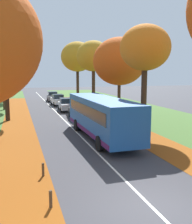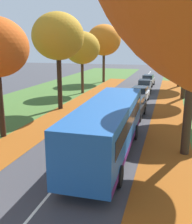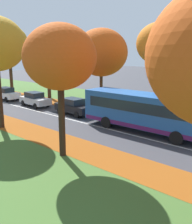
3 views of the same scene
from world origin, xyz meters
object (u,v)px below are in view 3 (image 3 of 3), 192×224
Objects in this scene: tree_right_mid at (101,53)px; bus at (145,110)px; car_silver_following at (35,99)px; tree_left_near at (60,58)px; car_black_lead at (74,106)px; tree_right_far at (47,44)px; tree_right_near at (160,44)px; tree_right_distant at (9,42)px; car_white_third_in_line at (6,94)px.

tree_right_mid reaches higher than bus.
tree_right_mid is at bearing -49.75° from car_silver_following.
car_black_lead is at bearing 43.35° from tree_left_near.
tree_right_far is at bearing 75.55° from bus.
car_silver_following is at bearing 91.98° from car_black_lead.
bus is at bearing -104.45° from tree_right_far.
tree_right_far reaches higher than tree_right_near.
car_black_lead and car_silver_following have the same top height.
bus is (-4.40, -27.21, -5.87)m from tree_right_distant.
car_silver_following is (-4.93, 5.82, -5.24)m from tree_right_mid.
tree_right_near is 25.87m from tree_right_distant.
tree_left_near reaches higher than car_black_lead.
car_white_third_in_line is (-0.34, 12.58, 0.00)m from car_black_lead.
tree_left_near is 28.78m from tree_right_distant.
car_white_third_in_line is (-0.09, 20.95, -0.89)m from bus.
bus is at bearing -8.08° from tree_left_near.
tree_right_near is at bearing -91.54° from tree_right_far.
car_silver_following is at bearing 107.26° from tree_right_near.
car_black_lead is (-4.37, -9.54, -6.31)m from tree_right_far.
tree_right_mid is 2.03× the size of car_black_lead.
car_silver_following is at bearing -88.92° from car_white_third_in_line.
car_silver_following is at bearing -144.93° from tree_right_far.
tree_right_mid is 7.07m from car_black_lead.
tree_right_near reaches higher than tree_right_mid.
tree_right_mid is 0.93× the size of tree_right_far.
tree_right_far is 9.31m from tree_right_distant.
tree_right_near reaches higher than car_black_lead.
car_silver_following is (0.03, 14.69, -0.89)m from bus.
bus reaches higher than car_black_lead.
car_black_lead is 1.00× the size of car_white_third_in_line.
tree_right_far is (-0.34, 9.05, 1.06)m from tree_right_mid.
car_black_lead is at bearing 88.33° from bus.
car_black_lead is (-4.71, -0.49, -5.24)m from tree_right_mid.
tree_right_far is at bearing 92.17° from tree_right_mid.
tree_right_near is at bearing -77.73° from car_white_third_in_line.
tree_right_far is 8.44m from car_silver_following.
tree_right_far is 8.44m from car_white_third_in_line.
tree_right_distant is 2.39× the size of car_black_lead.
car_white_third_in_line is at bearing 90.25° from bus.
tree_right_mid is 0.85× the size of tree_right_distant.
tree_right_far is at bearing 88.46° from tree_right_near.
tree_right_mid reaches higher than car_silver_following.
tree_right_mid is 0.83× the size of bus.
tree_left_near reaches higher than bus.
tree_left_near is at bearing -110.42° from car_white_third_in_line.
bus reaches higher than car_silver_following.
bus is at bearing -99.19° from tree_right_distant.
car_black_lead is at bearing -88.02° from car_silver_following.
tree_right_near is 6.70m from bus.
tree_right_far is 2.19× the size of car_silver_following.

